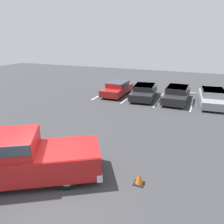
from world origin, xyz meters
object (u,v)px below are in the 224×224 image
parked_sedan_b (144,91)px  traffic_cone (139,179)px  parked_sedan_c (177,93)px  parked_sedan_a (117,88)px  parked_sedan_d (212,97)px  wheel_stop_curb (186,93)px  pickup_truck (16,158)px

parked_sedan_b → traffic_cone: 12.00m
parked_sedan_c → parked_sedan_a: bearing=-90.1°
parked_sedan_a → parked_sedan_b: bearing=86.7°
parked_sedan_d → wheel_stop_curb: parked_sedan_d is taller
parked_sedan_d → traffic_cone: 12.12m
wheel_stop_curb → parked_sedan_b: bearing=-137.5°
parked_sedan_b → wheel_stop_curb: size_ratio=2.47×
parked_sedan_b → parked_sedan_c: 2.76m
parked_sedan_b → traffic_cone: parked_sedan_b is taller
parked_sedan_a → wheel_stop_curb: size_ratio=2.30×
parked_sedan_a → parked_sedan_c: parked_sedan_c is taller
parked_sedan_b → traffic_cone: size_ratio=10.08×
parked_sedan_c → parked_sedan_d: (2.71, 0.12, -0.02)m
pickup_truck → parked_sedan_b: pickup_truck is taller
traffic_cone → parked_sedan_b: bearing=103.9°
wheel_stop_curb → parked_sedan_c: bearing=-100.0°
wheel_stop_curb → pickup_truck: bearing=-106.2°
parked_sedan_a → parked_sedan_c: 5.33m
parked_sedan_b → parked_sedan_d: 5.47m
pickup_truck → traffic_cone: pickup_truck is taller
pickup_truck → wheel_stop_curb: (4.68, 16.12, -0.85)m
parked_sedan_c → wheel_stop_curb: size_ratio=2.47×
parked_sedan_d → traffic_cone: parked_sedan_d is taller
parked_sedan_a → parked_sedan_c: (5.33, -0.09, 0.01)m
parked_sedan_d → wheel_stop_curb: bearing=-146.4°
pickup_truck → parked_sedan_b: 13.21m
parked_sedan_b → traffic_cone: (2.87, -11.65, -0.42)m
pickup_truck → parked_sedan_b: size_ratio=1.36×
pickup_truck → parked_sedan_a: 13.34m
parked_sedan_b → wheel_stop_curb: bearing=126.6°
parked_sedan_c → parked_sedan_b: bearing=-87.6°
parked_sedan_c → wheel_stop_curb: parked_sedan_c is taller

